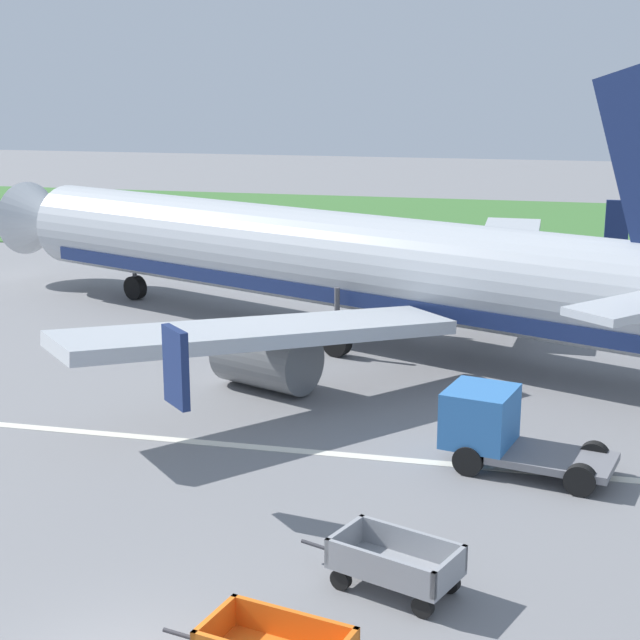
% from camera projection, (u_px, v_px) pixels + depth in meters
% --- Properties ---
extents(grass_strip, '(220.00, 28.00, 0.06)m').
position_uv_depth(grass_strip, '(446.00, 224.00, 68.07)').
color(grass_strip, '#3D7033').
rests_on(grass_strip, ground).
extents(apron_stripe, '(120.00, 0.36, 0.01)m').
position_uv_depth(apron_stripe, '(281.00, 449.00, 27.11)').
color(apron_stripe, silver).
rests_on(apron_stripe, ground).
extents(airplane, '(35.92, 29.37, 11.34)m').
position_uv_depth(airplane, '(339.00, 262.00, 37.95)').
color(airplane, '#B2B7BC').
rests_on(airplane, ground).
extents(baggage_cart_fourth_in_row, '(3.58, 2.21, 1.07)m').
position_uv_depth(baggage_cart_fourth_in_row, '(395.00, 563.00, 19.56)').
color(baggage_cart_fourth_in_row, gray).
rests_on(baggage_cart_fourth_in_row, ground).
extents(service_truck_beside_carts, '(4.69, 2.84, 2.10)m').
position_uv_depth(service_truck_beside_carts, '(497.00, 428.00, 25.66)').
color(service_truck_beside_carts, slate).
rests_on(service_truck_beside_carts, ground).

